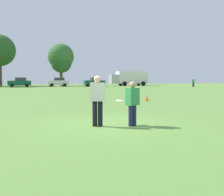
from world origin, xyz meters
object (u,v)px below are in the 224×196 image
Objects in this scene: frisbee at (120,101)px; parked_car_far_right at (95,82)px; parked_car_near_right at (58,82)px; traffic_cone at (147,98)px; box_truck at (129,78)px; player_thrower at (97,98)px; bystander_sideline_watcher at (193,82)px; parked_car_mid_right at (20,82)px; player_defender at (132,101)px.

frisbee is 0.06× the size of parked_car_far_right.
parked_car_near_right and parked_car_far_right have the same top height.
traffic_cone is 41.79m from box_truck.
player_thrower is at bearing -122.73° from traffic_cone.
box_truck is at bearing 130.35° from bystander_sideline_watcher.
player_thrower is 46.11m from parked_car_mid_right.
frisbee is 0.06× the size of parked_car_mid_right.
parked_car_near_right is 27.06m from bystander_sideline_watcher.
player_thrower is 48.19m from parked_car_near_right.
box_truck reaches higher than player_defender.
traffic_cone is 0.11× the size of parked_car_far_right.
frisbee is at bearing -110.85° from box_truck.
parked_car_far_right is 2.49× the size of bystander_sideline_watcher.
box_truck reaches higher than traffic_cone.
frisbee is 47.19m from parked_car_far_right.
parked_car_near_right is 2.49× the size of bystander_sideline_watcher.
parked_car_near_right is (2.78, 47.87, 0.06)m from frisbee.
player_thrower is at bearing 166.69° from player_defender.
bystander_sideline_watcher is (17.95, -8.17, 0.03)m from parked_car_far_right.
traffic_cone is at bearing -108.70° from box_truck.
player_defender is at bearing -110.35° from box_truck.
player_thrower is 1.13× the size of player_defender.
parked_car_near_right is (7.37, 2.09, 0.00)m from parked_car_mid_right.
traffic_cone is (4.93, 9.82, -0.65)m from player_defender.
parked_car_mid_right is at bearing -178.67° from parked_car_far_right.
parked_car_near_right is 1.00× the size of parked_car_far_right.
player_defender is at bearing -101.74° from parked_car_far_right.
player_thrower is 3.71× the size of traffic_cone.
player_defender reaches higher than traffic_cone.
parked_car_mid_right is 1.00× the size of parked_car_near_right.
frisbee is 0.06× the size of parked_car_near_right.
parked_car_near_right is at bearing 85.64° from player_thrower.
frisbee is 0.16× the size of bystander_sideline_watcher.
parked_car_mid_right is at bearing -172.31° from box_truck.
frisbee is 46.01m from parked_car_mid_right.
parked_car_mid_right reaches higher than frisbee.
parked_car_near_right is at bearing 93.67° from traffic_cone.
player_defender is 3.28× the size of traffic_cone.
parked_car_near_right is at bearing 15.82° from parked_car_mid_right.
player_thrower is at bearing -103.23° from parked_car_far_right.
parked_car_far_right is (14.60, 0.34, 0.00)m from parked_car_mid_right.
player_defender is 47.31m from bystander_sideline_watcher.
parked_car_far_right is at bearing 76.77° from player_thrower.
player_defender is at bearing -54.92° from frisbee.
player_thrower is 47.56m from parked_car_far_right.
player_defender is 46.50m from parked_car_mid_right.
player_thrower is 0.91m from frisbee.
player_defender is 0.93× the size of bystander_sideline_watcher.
frisbee is 47.13m from bystander_sideline_watcher.
traffic_cone is at bearing -86.33° from parked_car_near_right.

